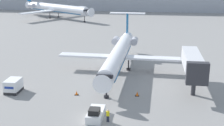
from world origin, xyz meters
name	(u,v)px	position (x,y,z in m)	size (l,w,h in m)	color
ground_plane	(98,119)	(0.00, 0.00, 0.00)	(600.00, 600.00, 0.00)	gray
airplane_main	(119,54)	(0.48, 20.67, 3.46)	(23.60, 32.60, 9.49)	white
pushback_tug	(96,114)	(-0.31, 0.31, 0.64)	(2.01, 4.39, 1.75)	silver
luggage_cart	(13,86)	(-15.13, 7.74, 1.07)	(2.12, 3.11, 2.14)	#232326
worker_near_tug	(108,115)	(1.45, -0.50, 0.89)	(0.40, 0.24, 1.70)	#232838
traffic_cone_left	(77,93)	(-4.76, 7.86, 0.31)	(0.60, 0.60, 0.65)	black
traffic_cone_right	(137,94)	(4.76, 8.71, 0.33)	(0.63, 0.63, 0.70)	black
airplane_parked_far_left	(56,8)	(-32.92, 87.89, 4.02)	(36.49, 28.96, 10.83)	silver
jet_bridge	(193,64)	(13.48, 12.67, 4.45)	(3.20, 12.44, 6.19)	#2D2D33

